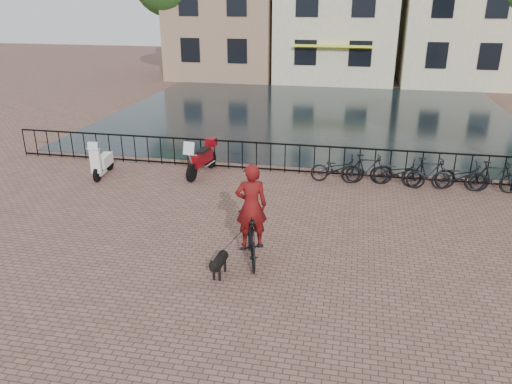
% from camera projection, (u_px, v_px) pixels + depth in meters
% --- Properties ---
extents(ground, '(100.00, 100.00, 0.00)m').
position_uv_depth(ground, '(226.00, 302.00, 9.95)').
color(ground, brown).
rests_on(ground, ground).
extents(canal_water, '(20.00, 20.00, 0.00)m').
position_uv_depth(canal_water, '(311.00, 114.00, 25.72)').
color(canal_water, black).
rests_on(canal_water, ground).
extents(railing, '(20.00, 0.05, 1.02)m').
position_uv_depth(railing, '(285.00, 158.00, 17.06)').
color(railing, black).
rests_on(railing, ground).
extents(cyclist, '(1.10, 2.07, 2.72)m').
position_uv_depth(cyclist, '(251.00, 219.00, 11.17)').
color(cyclist, black).
rests_on(cyclist, ground).
extents(dog, '(0.32, 0.87, 0.58)m').
position_uv_depth(dog, '(219.00, 264.00, 10.78)').
color(dog, black).
rests_on(dog, ground).
extents(motorcycle, '(0.76, 2.00, 1.40)m').
position_uv_depth(motorcycle, '(201.00, 155.00, 16.77)').
color(motorcycle, maroon).
rests_on(motorcycle, ground).
extents(scooter, '(0.61, 1.54, 1.39)m').
position_uv_depth(scooter, '(102.00, 156.00, 16.67)').
color(scooter, silver).
rests_on(scooter, ground).
extents(parked_bike_0, '(1.75, 0.71, 0.90)m').
position_uv_depth(parked_bike_0, '(337.00, 169.00, 16.20)').
color(parked_bike_0, black).
rests_on(parked_bike_0, ground).
extents(parked_bike_1, '(1.71, 0.66, 1.00)m').
position_uv_depth(parked_bike_1, '(367.00, 169.00, 16.00)').
color(parked_bike_1, black).
rests_on(parked_bike_1, ground).
extents(parked_bike_2, '(1.79, 0.88, 0.90)m').
position_uv_depth(parked_bike_2, '(397.00, 173.00, 15.85)').
color(parked_bike_2, black).
rests_on(parked_bike_2, ground).
extents(parked_bike_3, '(1.69, 0.57, 1.00)m').
position_uv_depth(parked_bike_3, '(429.00, 173.00, 15.65)').
color(parked_bike_3, black).
rests_on(parked_bike_3, ground).
extents(parked_bike_4, '(1.74, 0.67, 0.90)m').
position_uv_depth(parked_bike_4, '(460.00, 177.00, 15.49)').
color(parked_bike_4, black).
rests_on(parked_bike_4, ground).
extents(parked_bike_5, '(1.68, 0.53, 1.00)m').
position_uv_depth(parked_bike_5, '(493.00, 177.00, 15.30)').
color(parked_bike_5, black).
rests_on(parked_bike_5, ground).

